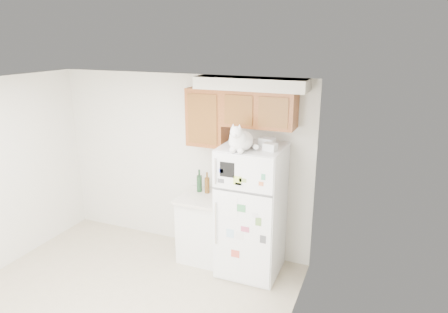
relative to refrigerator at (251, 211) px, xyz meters
The scene contains 8 objects.
room_shell 1.91m from the refrigerator, 128.06° to the right, with size 3.84×4.04×2.52m.
refrigerator is the anchor object (origin of this frame).
base_counter 0.79m from the refrigerator, behind, with size 0.64×0.64×0.92m.
cat 1.01m from the refrigerator, 107.13° to the right, with size 0.34×0.50×0.35m.
storage_box_back 0.92m from the refrigerator, 30.97° to the left, with size 0.18×0.13×0.10m, color white.
storage_box_front 0.93m from the refrigerator, 21.59° to the right, with size 0.15×0.11×0.09m, color white.
bottle_green 0.88m from the refrigerator, 166.20° to the left, with size 0.07×0.07×0.31m, color #19381E, non-canonical shape.
bottle_amber 0.76m from the refrigerator, 164.47° to the left, with size 0.07×0.07×0.30m, color #593814, non-canonical shape.
Camera 1 is at (2.62, -2.83, 2.98)m, focal length 32.00 mm.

